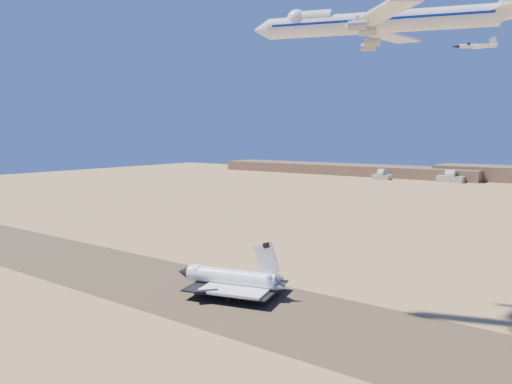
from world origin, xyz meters
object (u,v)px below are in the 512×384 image
Objects in this scene: carrier_747 at (369,23)px; crew_c at (240,302)px; chase_jet_e at (476,46)px; shuttle at (231,279)px; crew_a at (229,300)px; crew_b at (227,301)px.

carrier_747 is 50.26× the size of crew_c.
crew_c is 0.11× the size of chase_jet_e.
crew_c is at bearing -159.87° from chase_jet_e.
carrier_747 is at bearing -1.68° from shuttle.
chase_jet_e is at bearing 46.87° from carrier_747.
crew_b is at bearing -173.16° from crew_a.
crew_c is at bearing -172.93° from carrier_747.
crew_b is at bearing -173.65° from carrier_747.
shuttle is at bearing 174.32° from carrier_747.
chase_jet_e is (20.16, 45.47, -2.59)m from carrier_747.
carrier_747 is at bearing -55.74° from crew_a.
crew_c is (4.30, 0.38, -0.02)m from crew_a.
chase_jet_e reaches higher than shuttle.
crew_b is at bearing 61.37° from crew_c.
shuttle is 26.44× the size of crew_c.
shuttle is 25.68× the size of crew_a.
carrier_747 is (45.77, 11.03, 85.22)m from shuttle.
shuttle is at bearing -167.61° from chase_jet_e.
carrier_747 is 100.22m from crew_a.
crew_a is 1.03× the size of crew_c.
chase_jet_e is at bearing 25.37° from shuttle.
carrier_747 is 46.83× the size of crew_b.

